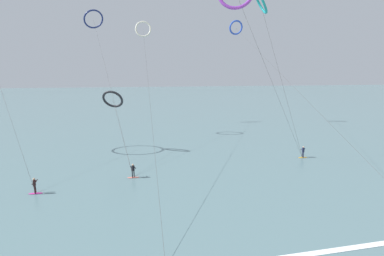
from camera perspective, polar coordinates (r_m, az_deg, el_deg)
sea_water at (r=114.87m, az=-6.66°, el=5.41°), size 400.00×200.00×0.08m
surfer_coral at (r=34.03m, az=-11.89°, el=-8.67°), size 1.40×0.73×1.70m
surfer_amber at (r=43.68m, az=21.63°, el=-4.68°), size 1.40×0.59×1.70m
surfer_magenta at (r=33.40m, az=-29.32°, el=-10.39°), size 1.40×0.61×1.70m
kite_cobalt at (r=68.09m, az=8.99°, el=19.47°), size 4.00×47.76×23.57m
kite_teal at (r=41.08m, az=13.74°, el=23.73°), size 8.56×4.07×22.97m
kite_charcoal at (r=44.20m, az=-15.81°, el=5.63°), size 5.09×13.24×9.62m
kite_ivory at (r=67.28m, az=-9.91°, el=19.17°), size 3.66×51.84×23.32m
kite_navy at (r=57.15m, az=-19.38°, el=20.11°), size 9.37×25.66×23.11m
wave_crest_mid at (r=25.88m, az=33.48°, el=-19.20°), size 15.65×1.23×0.12m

